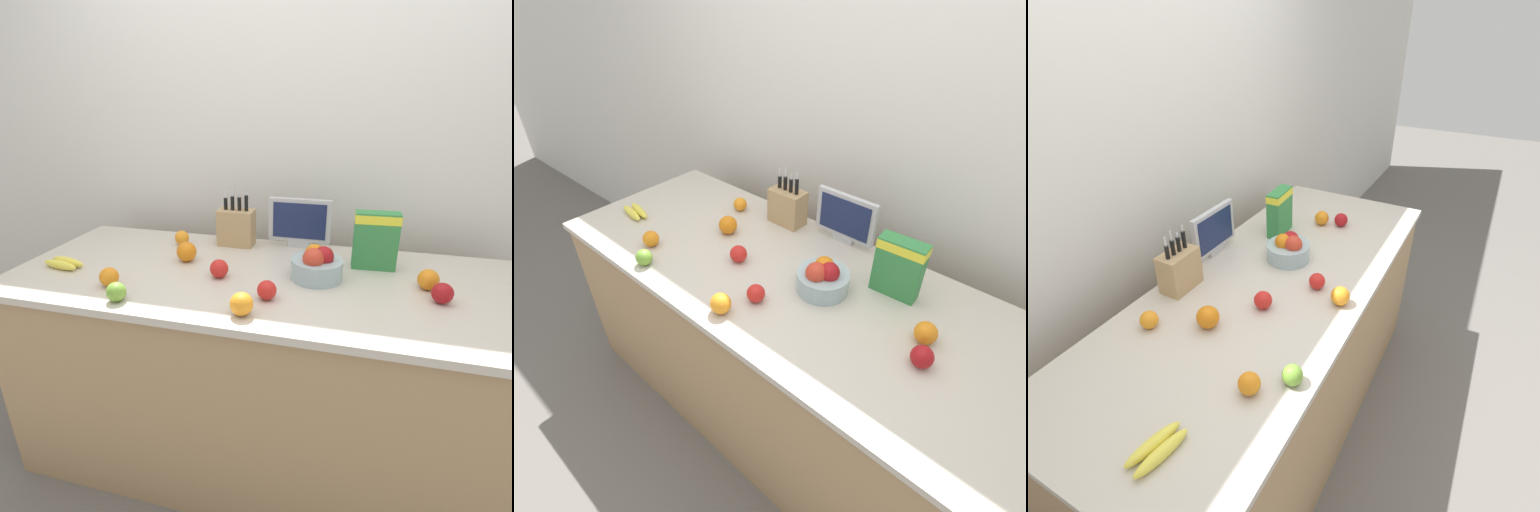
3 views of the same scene
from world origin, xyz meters
TOP-DOWN VIEW (x-y plane):
  - ground_plane at (0.00, 0.00)m, footprint 14.00×14.00m
  - wall_back at (0.00, 0.64)m, footprint 9.00×0.06m
  - counter at (0.00, 0.00)m, footprint 2.11×0.84m
  - knife_block at (-0.23, 0.32)m, footprint 0.17×0.10m
  - small_monitor at (0.07, 0.36)m, footprint 0.29×0.03m
  - cereal_box at (0.41, 0.19)m, footprint 0.18×0.08m
  - fruit_bowl at (0.19, 0.02)m, footprint 0.20×0.20m
  - banana_bunch at (-0.85, -0.13)m, footprint 0.19×0.11m
  - apple_by_knife_block at (0.04, -0.20)m, footprint 0.07×0.07m
  - apple_rear at (-0.19, -0.06)m, footprint 0.07×0.07m
  - apple_near_bananas at (0.63, -0.07)m, footprint 0.07×0.07m
  - apple_middle at (-0.47, -0.34)m, footprint 0.07×0.07m
  - orange_front_right at (-0.02, -0.32)m, footprint 0.08×0.08m
  - orange_by_cereal at (-0.38, 0.06)m, footprint 0.09×0.09m
  - orange_front_left at (-0.57, -0.24)m, footprint 0.07×0.07m
  - orange_near_bowl at (0.60, 0.03)m, footprint 0.08×0.08m
  - orange_mid_right at (-0.49, 0.25)m, footprint 0.07×0.07m

SIDE VIEW (x-z plane):
  - ground_plane at x=0.00m, z-range 0.00..0.00m
  - counter at x=0.00m, z-range 0.00..0.92m
  - banana_bunch at x=-0.85m, z-range 0.92..0.96m
  - orange_mid_right at x=-0.49m, z-range 0.92..0.99m
  - apple_middle at x=-0.47m, z-range 0.92..0.99m
  - apple_by_knife_block at x=0.04m, z-range 0.92..0.99m
  - orange_front_left at x=-0.57m, z-range 0.92..0.99m
  - apple_near_bananas at x=0.63m, z-range 0.92..0.99m
  - apple_rear at x=-0.19m, z-range 0.92..0.99m
  - orange_near_bowl at x=0.60m, z-range 0.92..1.00m
  - orange_front_right at x=-0.02m, z-range 0.92..1.00m
  - orange_by_cereal at x=-0.38m, z-range 0.92..1.01m
  - fruit_bowl at x=0.19m, z-range 0.91..1.05m
  - knife_block at x=-0.23m, z-range 0.87..1.15m
  - small_monitor at x=0.07m, z-range 0.93..1.16m
  - cereal_box at x=0.41m, z-range 0.93..1.17m
  - wall_back at x=0.00m, z-range 0.00..2.60m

